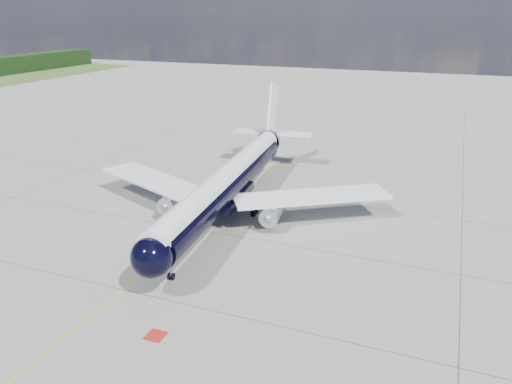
# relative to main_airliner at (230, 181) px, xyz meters

# --- Properties ---
(ground) EXTENTS (320.00, 320.00, 0.00)m
(ground) POSITION_rel_main_airliner_xyz_m (-1.54, 13.54, -4.47)
(ground) COLOR gray
(ground) RESTS_ON ground
(taxiway_centerline) EXTENTS (0.16, 160.00, 0.01)m
(taxiway_centerline) POSITION_rel_main_airliner_xyz_m (-1.54, 8.54, -4.46)
(taxiway_centerline) COLOR #DDB70B
(taxiway_centerline) RESTS_ON ground
(red_marking) EXTENTS (1.60, 1.60, 0.01)m
(red_marking) POSITION_rel_main_airliner_xyz_m (5.26, -26.46, -4.46)
(red_marking) COLOR maroon
(red_marking) RESTS_ON ground
(main_airliner) EXTENTS (40.75, 49.83, 14.39)m
(main_airliner) POSITION_rel_main_airliner_xyz_m (0.00, 0.00, 0.00)
(main_airliner) COLOR black
(main_airliner) RESTS_ON ground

